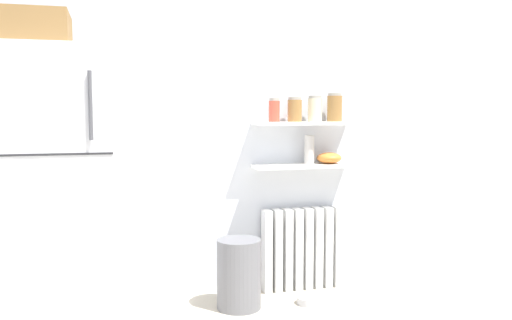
# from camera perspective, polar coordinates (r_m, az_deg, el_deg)

# --- Properties ---
(back_wall) EXTENTS (7.04, 0.10, 2.60)m
(back_wall) POSITION_cam_1_polar(r_m,az_deg,el_deg) (4.16, 0.86, 4.04)
(back_wall) COLOR silver
(back_wall) RESTS_ON ground_plane
(refrigerator) EXTENTS (0.71, 0.71, 1.99)m
(refrigerator) POSITION_cam_1_polar(r_m,az_deg,el_deg) (3.65, -20.43, -2.14)
(refrigerator) COLOR silver
(refrigerator) RESTS_ON ground_plane
(radiator) EXTENTS (0.64, 0.12, 0.63)m
(radiator) POSITION_cam_1_polar(r_m,az_deg,el_deg) (4.25, 4.94, -9.35)
(radiator) COLOR white
(radiator) RESTS_ON ground_plane
(wall_shelf_lower) EXTENTS (0.79, 0.22, 0.02)m
(wall_shelf_lower) POSITION_cam_1_polar(r_m,az_deg,el_deg) (4.11, 5.15, -0.62)
(wall_shelf_lower) COLOR white
(wall_shelf_upper) EXTENTS (0.79, 0.22, 0.02)m
(wall_shelf_upper) POSITION_cam_1_polar(r_m,az_deg,el_deg) (4.09, 5.19, 3.89)
(wall_shelf_upper) COLOR white
(storage_jar_0) EXTENTS (0.08, 0.08, 0.18)m
(storage_jar_0) POSITION_cam_1_polar(r_m,az_deg,el_deg) (4.01, 1.93, 5.30)
(storage_jar_0) COLOR #C64C38
(storage_jar_0) RESTS_ON wall_shelf_upper
(storage_jar_1) EXTENTS (0.11, 0.11, 0.18)m
(storage_jar_1) POSITION_cam_1_polar(r_m,az_deg,el_deg) (4.06, 4.13, 5.35)
(storage_jar_1) COLOR olive
(storage_jar_1) RESTS_ON wall_shelf_upper
(storage_jar_2) EXTENTS (0.11, 0.11, 0.20)m
(storage_jar_2) POSITION_cam_1_polar(r_m,az_deg,el_deg) (4.12, 6.27, 5.40)
(storage_jar_2) COLOR beige
(storage_jar_2) RESTS_ON wall_shelf_upper
(storage_jar_3) EXTENTS (0.12, 0.12, 0.22)m
(storage_jar_3) POSITION_cam_1_polar(r_m,az_deg,el_deg) (4.18, 8.35, 5.52)
(storage_jar_3) COLOR olive
(storage_jar_3) RESTS_ON wall_shelf_upper
(vase) EXTENTS (0.08, 0.08, 0.22)m
(vase) POSITION_cam_1_polar(r_m,az_deg,el_deg) (4.11, 5.68, 1.08)
(vase) COLOR #B2ADA8
(vase) RESTS_ON wall_shelf_lower
(shelf_bowl) EXTENTS (0.19, 0.19, 0.09)m
(shelf_bowl) POSITION_cam_1_polar(r_m,az_deg,el_deg) (4.18, 7.77, 0.21)
(shelf_bowl) COLOR orange
(shelf_bowl) RESTS_ON wall_shelf_lower
(trash_bin) EXTENTS (0.31, 0.31, 0.49)m
(trash_bin) POSITION_cam_1_polar(r_m,az_deg,el_deg) (3.86, -1.82, -11.97)
(trash_bin) COLOR slate
(trash_bin) RESTS_ON ground_plane
(pet_food_bowl) EXTENTS (0.17, 0.17, 0.05)m
(pet_food_bowl) POSITION_cam_1_polar(r_m,az_deg,el_deg) (4.02, 5.63, -14.59)
(pet_food_bowl) COLOR #B7B7BC
(pet_food_bowl) RESTS_ON ground_plane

